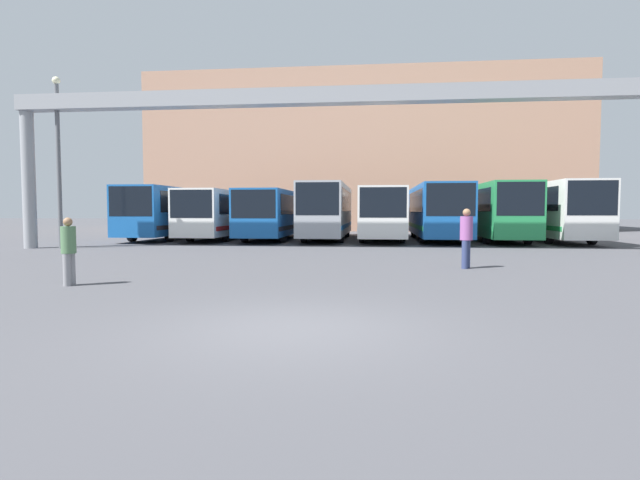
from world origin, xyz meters
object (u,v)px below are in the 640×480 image
object	(u,v)px
bus_slot_4	(381,211)
bus_slot_7	(549,208)
bus_slot_3	(328,209)
bus_slot_5	(437,209)
bus_slot_0	(171,210)
bus_slot_2	(274,212)
pedestrian_near_left	(466,237)
bus_slot_6	(494,209)
lamp_post	(58,156)
pedestrian_far_center	(69,250)
bus_slot_1	(225,212)

from	to	relation	value
bus_slot_4	bus_slot_7	world-z (taller)	bus_slot_7
bus_slot_3	bus_slot_5	world-z (taller)	bus_slot_3
bus_slot_5	bus_slot_0	bearing A→B (deg)	-179.66
bus_slot_2	pedestrian_near_left	xyz separation A→B (m)	(9.03, -14.79, -0.73)
bus_slot_3	bus_slot_5	xyz separation A→B (m)	(6.62, -0.32, -0.04)
bus_slot_0	bus_slot_6	xyz separation A→B (m)	(19.86, -0.11, 0.06)
bus_slot_4	lamp_post	bearing A→B (deg)	-150.00
bus_slot_7	bus_slot_4	bearing A→B (deg)	-179.26
bus_slot_2	lamp_post	distance (m)	12.35
bus_slot_0	bus_slot_5	distance (m)	16.55
bus_slot_3	pedestrian_far_center	size ratio (longest dim) A/B	7.10
bus_slot_3	bus_slot_7	distance (m)	13.24
bus_slot_5	lamp_post	size ratio (longest dim) A/B	1.37
bus_slot_7	lamp_post	xyz separation A→B (m)	(-25.12, -8.90, 2.45)
bus_slot_1	bus_slot_4	xyz separation A→B (m)	(9.93, -0.33, 0.05)
pedestrian_far_center	lamp_post	xyz separation A→B (m)	(-7.50, 10.94, 3.50)
bus_slot_2	bus_slot_4	xyz separation A→B (m)	(6.62, 0.27, 0.05)
bus_slot_1	bus_slot_3	xyz separation A→B (m)	(6.62, -0.29, 0.19)
bus_slot_0	bus_slot_6	distance (m)	19.87
bus_slot_6	lamp_post	size ratio (longest dim) A/B	1.31
bus_slot_4	bus_slot_5	bearing A→B (deg)	-4.79
bus_slot_0	bus_slot_6	size ratio (longest dim) A/B	1.02
bus_slot_0	bus_slot_5	size ratio (longest dim) A/B	0.98
bus_slot_5	pedestrian_near_left	xyz separation A→B (m)	(-0.90, -14.78, -0.89)
bus_slot_0	pedestrian_far_center	size ratio (longest dim) A/B	6.59
bus_slot_1	lamp_post	size ratio (longest dim) A/B	1.52
bus_slot_3	bus_slot_6	distance (m)	9.95
bus_slot_3	bus_slot_0	bearing A→B (deg)	-177.61
bus_slot_7	lamp_post	bearing A→B (deg)	-160.50
bus_slot_1	bus_slot_3	bearing A→B (deg)	-2.54
lamp_post	bus_slot_4	bearing A→B (deg)	30.00
pedestrian_far_center	pedestrian_near_left	size ratio (longest dim) A/B	0.88
bus_slot_2	bus_slot_6	bearing A→B (deg)	-0.92
bus_slot_2	bus_slot_4	world-z (taller)	bus_slot_4
bus_slot_2	bus_slot_6	distance (m)	13.25
bus_slot_1	bus_slot_5	bearing A→B (deg)	-2.64
bus_slot_0	bus_slot_1	distance (m)	3.39
bus_slot_0	bus_slot_1	bearing A→B (deg)	12.09
bus_slot_5	bus_slot_6	distance (m)	3.32
bus_slot_0	pedestrian_near_left	size ratio (longest dim) A/B	5.79
bus_slot_5	bus_slot_3	bearing A→B (deg)	177.25
bus_slot_1	bus_slot_0	bearing A→B (deg)	-167.91
bus_slot_1	pedestrian_far_center	bearing A→B (deg)	-83.61
bus_slot_1	lamp_post	distance (m)	10.84
bus_slot_0	bus_slot_7	distance (m)	23.18
bus_slot_1	bus_slot_4	distance (m)	9.94
bus_slot_4	pedestrian_far_center	world-z (taller)	bus_slot_4
bus_slot_3	lamp_post	size ratio (longest dim) A/B	1.44
bus_slot_5	bus_slot_7	bearing A→B (deg)	3.51
bus_slot_3	bus_slot_6	size ratio (longest dim) A/B	1.10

